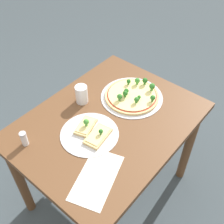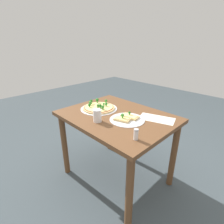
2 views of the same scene
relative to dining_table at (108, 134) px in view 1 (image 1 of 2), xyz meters
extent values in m
plane|color=#3D474C|center=(0.00, 0.00, -0.64)|extent=(8.00, 8.00, 0.00)
cube|color=brown|center=(0.00, 0.00, 0.10)|extent=(1.04, 0.80, 0.04)
cylinder|color=brown|center=(0.46, -0.34, -0.28)|extent=(0.06, 0.06, 0.72)
cylinder|color=brown|center=(-0.46, 0.34, -0.28)|extent=(0.06, 0.06, 0.72)
cylinder|color=brown|center=(0.46, 0.34, -0.28)|extent=(0.06, 0.06, 0.72)
cylinder|color=silver|center=(0.24, 0.02, 0.12)|extent=(0.38, 0.38, 0.00)
cylinder|color=#DBB775|center=(0.24, 0.02, 0.13)|extent=(0.33, 0.33, 0.01)
cylinder|color=#A82D1E|center=(0.24, 0.02, 0.13)|extent=(0.30, 0.30, 0.00)
cylinder|color=#EFD684|center=(0.24, 0.02, 0.14)|extent=(0.29, 0.29, 0.00)
sphere|color=#337A2D|center=(0.23, -0.04, 0.16)|extent=(0.02, 0.02, 0.02)
cylinder|color=#3F8136|center=(0.23, -0.04, 0.14)|extent=(0.01, 0.01, 0.01)
sphere|color=#3D8933|center=(0.34, 0.05, 0.17)|extent=(0.03, 0.03, 0.03)
cylinder|color=#488E3A|center=(0.34, 0.05, 0.15)|extent=(0.01, 0.01, 0.01)
sphere|color=#337A2D|center=(0.20, -0.05, 0.16)|extent=(0.03, 0.03, 0.03)
cylinder|color=#3F8136|center=(0.20, -0.05, 0.15)|extent=(0.01, 0.01, 0.01)
sphere|color=#337A2D|center=(0.15, 0.04, 0.17)|extent=(0.03, 0.03, 0.03)
cylinder|color=#3F8136|center=(0.15, 0.04, 0.15)|extent=(0.01, 0.01, 0.01)
sphere|color=#337A2D|center=(0.35, -0.05, 0.17)|extent=(0.04, 0.04, 0.04)
cylinder|color=#3F8136|center=(0.35, -0.05, 0.15)|extent=(0.02, 0.02, 0.02)
sphere|color=#286B23|center=(0.20, 0.03, 0.17)|extent=(0.03, 0.03, 0.03)
cylinder|color=#37742D|center=(0.20, 0.03, 0.15)|extent=(0.01, 0.01, 0.01)
sphere|color=#337A2D|center=(0.27, -0.11, 0.17)|extent=(0.03, 0.03, 0.03)
cylinder|color=#3F8136|center=(0.27, -0.11, 0.15)|extent=(0.01, 0.01, 0.01)
sphere|color=#286B23|center=(0.30, 0.09, 0.16)|extent=(0.03, 0.03, 0.03)
cylinder|color=#37742D|center=(0.30, 0.09, 0.15)|extent=(0.01, 0.01, 0.01)
sphere|color=#286B23|center=(0.37, 0.01, 0.17)|extent=(0.03, 0.03, 0.03)
cylinder|color=#37742D|center=(0.37, 0.01, 0.15)|extent=(0.01, 0.01, 0.01)
sphere|color=#286B23|center=(0.22, 0.04, 0.16)|extent=(0.03, 0.03, 0.03)
cylinder|color=#37742D|center=(0.22, 0.04, 0.15)|extent=(0.01, 0.01, 0.01)
cylinder|color=silver|center=(-0.14, 0.01, 0.12)|extent=(0.31, 0.31, 0.00)
cube|color=#DBB775|center=(-0.13, -0.04, 0.13)|extent=(0.17, 0.11, 0.02)
cube|color=#EFD684|center=(-0.13, -0.04, 0.14)|extent=(0.14, 0.09, 0.00)
sphere|color=#286B23|center=(-0.11, -0.05, 0.16)|extent=(0.02, 0.02, 0.02)
cylinder|color=#37742D|center=(-0.11, -0.05, 0.15)|extent=(0.01, 0.01, 0.01)
cube|color=#DBB775|center=(-0.12, 0.06, 0.13)|extent=(0.16, 0.12, 0.02)
cube|color=#EFD684|center=(-0.12, 0.06, 0.14)|extent=(0.13, 0.10, 0.00)
sphere|color=#479338|center=(-0.12, 0.05, 0.17)|extent=(0.03, 0.03, 0.03)
cylinder|color=#51973E|center=(-0.12, 0.05, 0.15)|extent=(0.01, 0.01, 0.01)
cylinder|color=white|center=(0.02, 0.22, 0.17)|extent=(0.07, 0.07, 0.11)
cylinder|color=silver|center=(-0.40, 0.22, 0.15)|extent=(0.03, 0.03, 0.07)
cylinder|color=#B2B2B7|center=(-0.40, 0.22, 0.19)|extent=(0.04, 0.04, 0.01)
cube|color=silver|center=(-0.31, -0.20, 0.12)|extent=(0.35, 0.26, 0.00)
camera|label=1|loc=(-0.81, -0.71, 1.26)|focal=45.00mm
camera|label=2|loc=(-1.05, 1.10, 0.78)|focal=28.00mm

